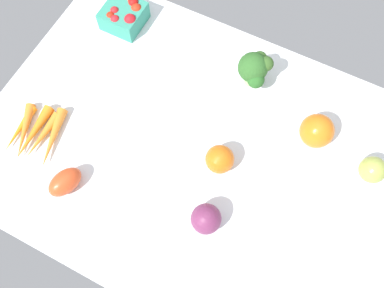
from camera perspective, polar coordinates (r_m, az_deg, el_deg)
name	(u,v)px	position (r cm, az deg, el deg)	size (l,w,h in cm)	color
tablecloth	(192,149)	(103.87, 0.00, -0.65)	(104.00, 76.00, 2.00)	white
red_onion_center	(206,219)	(93.91, 1.95, -10.22)	(6.95, 6.95, 6.95)	#762F58
broccoli_head	(255,68)	(107.14, 8.61, 10.21)	(8.39, 9.47, 10.68)	#A6D282
heirloom_tomato_green	(373,170)	(106.24, 23.55, -3.25)	(6.38, 6.38, 6.38)	#A0AF4C
berry_basket	(124,15)	(121.84, -9.25, 17.04)	(10.62, 10.62, 6.93)	teal
heirloom_tomato_orange	(220,159)	(98.27, 3.83, -2.09)	(6.91, 6.91, 6.91)	orange
roma_tomato	(65,182)	(101.41, -17.01, -5.00)	(8.49, 5.32, 5.32)	#E34E24
carrot_bunch	(36,134)	(109.99, -20.58, 1.32)	(14.91, 16.67, 2.79)	orange
bell_pepper_orange	(317,131)	(104.44, 16.76, 1.74)	(8.27, 8.27, 8.59)	orange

